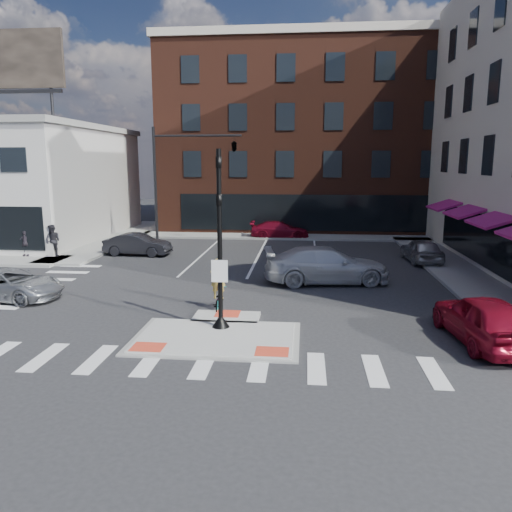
# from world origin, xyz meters

# --- Properties ---
(ground) EXTENTS (120.00, 120.00, 0.00)m
(ground) POSITION_xyz_m (0.00, 0.00, 0.00)
(ground) COLOR #28282B
(ground) RESTS_ON ground
(refuge_island) EXTENTS (5.40, 4.65, 0.13)m
(refuge_island) POSITION_xyz_m (0.00, -0.26, 0.05)
(refuge_island) COLOR gray
(refuge_island) RESTS_ON ground
(sidewalk_nw) EXTENTS (23.50, 20.50, 0.15)m
(sidewalk_nw) POSITION_xyz_m (-16.76, 15.29, 0.08)
(sidewalk_nw) COLOR gray
(sidewalk_nw) RESTS_ON ground
(sidewalk_e) EXTENTS (3.00, 24.00, 0.15)m
(sidewalk_e) POSITION_xyz_m (10.80, 10.00, 0.07)
(sidewalk_e) COLOR gray
(sidewalk_e) RESTS_ON ground
(sidewalk_n) EXTENTS (26.00, 3.00, 0.15)m
(sidewalk_n) POSITION_xyz_m (3.00, 22.00, 0.07)
(sidewalk_n) COLOR gray
(sidewalk_n) RESTS_ON ground
(building_n) EXTENTS (24.40, 18.40, 15.50)m
(building_n) POSITION_xyz_m (3.00, 31.99, 7.80)
(building_n) COLOR #502519
(building_n) RESTS_ON ground
(building_far_left) EXTENTS (10.00, 12.00, 10.00)m
(building_far_left) POSITION_xyz_m (-4.00, 52.00, 5.00)
(building_far_left) COLOR slate
(building_far_left) RESTS_ON ground
(building_far_right) EXTENTS (12.00, 12.00, 12.00)m
(building_far_right) POSITION_xyz_m (9.00, 54.00, 6.00)
(building_far_right) COLOR brown
(building_far_right) RESTS_ON ground
(signal_pole) EXTENTS (0.60, 0.60, 5.98)m
(signal_pole) POSITION_xyz_m (0.00, 0.40, 2.36)
(signal_pole) COLOR black
(signal_pole) RESTS_ON refuge_island
(mast_arm_signal) EXTENTS (6.10, 2.24, 8.00)m
(mast_arm_signal) POSITION_xyz_m (-3.47, 18.00, 6.21)
(mast_arm_signal) COLOR black
(mast_arm_signal) RESTS_ON ground
(silver_suv) EXTENTS (4.86, 2.78, 1.28)m
(silver_suv) POSITION_xyz_m (-9.50, 3.44, 0.64)
(silver_suv) COLOR #A2A5A9
(silver_suv) RESTS_ON ground
(red_sedan) EXTENTS (2.40, 4.84, 1.59)m
(red_sedan) POSITION_xyz_m (8.50, 0.00, 0.79)
(red_sedan) COLOR maroon
(red_sedan) RESTS_ON ground
(white_pickup) EXTENTS (6.21, 3.29, 1.71)m
(white_pickup) POSITION_xyz_m (3.86, 7.65, 0.86)
(white_pickup) COLOR silver
(white_pickup) RESTS_ON ground
(bg_car_dark) EXTENTS (4.17, 1.71, 1.34)m
(bg_car_dark) POSITION_xyz_m (-7.44, 13.70, 0.67)
(bg_car_dark) COLOR #222227
(bg_car_dark) RESTS_ON ground
(bg_car_silver) EXTENTS (1.94, 4.17, 1.38)m
(bg_car_silver) POSITION_xyz_m (9.50, 13.20, 0.69)
(bg_car_silver) COLOR #A8AAAF
(bg_car_silver) RESTS_ON ground
(bg_car_red) EXTENTS (4.46, 1.94, 1.28)m
(bg_car_red) POSITION_xyz_m (0.91, 21.50, 0.64)
(bg_car_red) COLOR maroon
(bg_car_red) RESTS_ON ground
(cyclist) EXTENTS (0.66, 1.62, 2.05)m
(cyclist) POSITION_xyz_m (-0.51, 2.80, 0.69)
(cyclist) COLOR #3F3F44
(cyclist) RESTS_ON ground
(pedestrian_a) EXTENTS (1.05, 0.89, 1.90)m
(pedestrian_a) POSITION_xyz_m (-12.00, 12.00, 1.10)
(pedestrian_a) COLOR black
(pedestrian_a) RESTS_ON sidewalk_nw
(pedestrian_b) EXTENTS (0.91, 0.41, 1.54)m
(pedestrian_b) POSITION_xyz_m (-13.73, 12.00, 0.92)
(pedestrian_b) COLOR #2F2A33
(pedestrian_b) RESTS_ON sidewalk_nw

